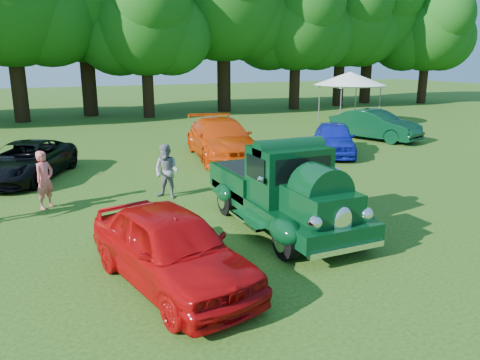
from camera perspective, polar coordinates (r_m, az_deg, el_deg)
name	(u,v)px	position (r m, az deg, el deg)	size (l,w,h in m)	color
ground	(247,248)	(9.93, 0.84, -8.30)	(120.00, 120.00, 0.00)	#244510
hero_pickup	(283,192)	(10.97, 5.29, -1.41)	(2.33, 5.01, 1.96)	black
red_convertible	(171,247)	(8.29, -8.38, -8.12)	(1.63, 4.05, 1.38)	#AA0709
back_car_black	(25,161)	(16.79, -24.77, 2.13)	(2.03, 4.41, 1.23)	black
back_car_orange	(222,139)	(18.47, -2.25, 5.02)	(2.16, 5.32, 1.55)	#D03B07
back_car_blue	(334,138)	(19.60, 11.37, 4.98)	(1.56, 3.89, 1.32)	#0E179C
back_car_green	(375,125)	(23.66, 16.10, 6.47)	(1.52, 4.36, 1.44)	black
spectator_pink	(45,180)	(13.31, -22.71, 0.03)	(0.56, 0.37, 1.54)	#E65E60
spectator_grey	(167,171)	(13.31, -8.95, 1.03)	(0.75, 0.59, 1.55)	gray
canopy_tent	(350,79)	(28.45, 13.25, 11.92)	(4.52, 4.52, 3.08)	white
tree_line	(73,1)	(32.59, -19.64, 19.90)	(63.51, 11.59, 12.51)	#311F10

